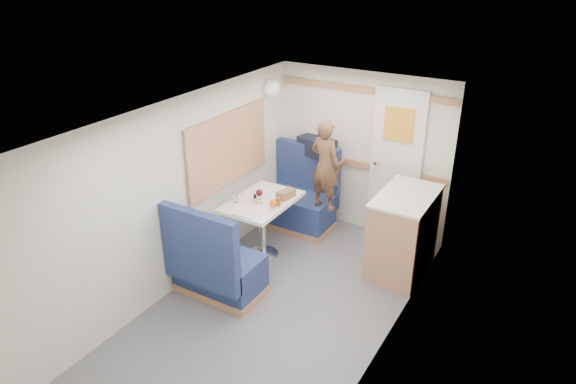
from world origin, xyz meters
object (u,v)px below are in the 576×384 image
Objects in this scene: person at (325,165)px; duffel_bag at (317,147)px; tray at (249,210)px; bread_loaf at (286,194)px; dinette_table at (262,212)px; bench_far at (299,204)px; orange_fruit at (273,203)px; bench_near at (216,269)px; tumbler_left at (235,198)px; tumbler_right at (259,196)px; cheese_block at (256,201)px; wine_glass at (259,193)px; beer_glass at (278,202)px; galley_counter at (403,232)px; dome_light at (271,88)px; salt_grinder at (258,198)px; pepper_grinder at (255,198)px.

person is 2.27× the size of duffel_bag.
tray is 0.51m from bread_loaf.
bread_loaf is at bearing 43.57° from dinette_table.
orange_fruit is at bearing -77.59° from bench_far.
bread_loaf is at bearing 79.18° from bench_near.
tumbler_right is (0.19, 0.18, -0.00)m from tumbler_left.
cheese_block is (0.00, -0.11, 0.19)m from dinette_table.
dinette_table is 0.88× the size of bench_near.
wine_glass is 1.82× the size of beer_glass.
galley_counter is 11.47× the size of orange_fruit.
orange_fruit is at bearing 74.75° from bench_near.
dinette_table is 1.00× the size of galley_counter.
dome_light is 1.43m from tumbler_left.
tumbler_left is 0.48m from beer_glass.
bench_far is at bearing 91.37° from tray.
person reaches higher than bench_near.
dinette_table is 4.60× the size of dome_light.
tumbler_left is at bearing -168.34° from orange_fruit.
galley_counter reaches higher than bread_loaf.
tray is at bearing -69.81° from dome_light.
galley_counter is 1.69m from tray.
salt_grinder is (-0.02, 0.01, -0.07)m from wine_glass.
tumbler_right is (-0.03, -0.87, 0.47)m from bench_far.
galley_counter is 1.16m from person.
duffel_bag is (0.49, 0.27, -0.74)m from dome_light.
cheese_block is at bearing -122.38° from wine_glass.
dome_light reaches higher than bread_loaf.
wine_glass is at bearing -30.05° from salt_grinder.
tray is at bearing -77.59° from tumbler_right.
bench_far is 1.09m from wine_glass.
tray is at bearing -88.63° from bench_far.
bench_near is 12.24× the size of pepper_grinder.
person is 3.30× the size of tray.
tumbler_right is at bearing 102.41° from tray.
orange_fruit is (-1.26, -0.64, 0.31)m from galley_counter.
dinette_table is 2.80× the size of tray.
person is 1.09m from tray.
duffel_bag is at bearing 83.25° from tumbler_right.
salt_grinder is at bearing 96.97° from tray.
bench_far is 1.02m from beer_glass.
duffel_bag is 2.84× the size of wine_glass.
person reaches higher than salt_grinder.
dome_light is at bearing 170.82° from galley_counter.
duffel_bag reaches higher than bench_far.
galley_counter reaches higher than dinette_table.
cheese_block is 0.91× the size of tumbler_right.
duffel_bag is (-0.34, 0.44, 0.02)m from person.
orange_fruit is at bearing 4.92° from cheese_block.
tumbler_left is 1.21× the size of pepper_grinder.
orange_fruit is 0.44m from tumbler_left.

